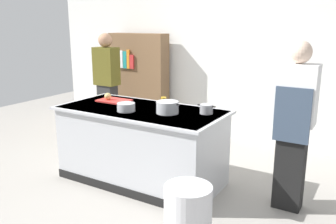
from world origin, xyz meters
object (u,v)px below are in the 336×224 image
object	(u,v)px
bookshelf	(139,82)
person_guest	(107,84)
person_chef	(294,123)
sauce_pan	(206,109)
mixing_bowl	(126,107)
juice_cup	(164,101)
trash_bin	(188,216)
onion	(108,96)
stock_pot	(167,107)

from	to	relation	value
bookshelf	person_guest	bearing A→B (deg)	-98.37
person_chef	person_guest	xyz separation A→B (m)	(-3.11, 0.83, -0.00)
sauce_pan	mixing_bowl	bearing A→B (deg)	-156.12
juice_cup	person_guest	world-z (taller)	person_guest
mixing_bowl	person_chef	bearing A→B (deg)	13.40
mixing_bowl	bookshelf	distance (m)	2.34
mixing_bowl	person_chef	xyz separation A→B (m)	(1.76, 0.42, -0.03)
person_guest	bookshelf	size ratio (longest dim) A/B	1.01
sauce_pan	trash_bin	xyz separation A→B (m)	(0.35, -1.08, -0.67)
sauce_pan	bookshelf	xyz separation A→B (m)	(-2.07, 1.61, -0.10)
trash_bin	onion	bearing A→B (deg)	149.40
mixing_bowl	bookshelf	xyz separation A→B (m)	(-1.24, 1.98, -0.09)
onion	bookshelf	size ratio (longest dim) A/B	0.05
sauce_pan	person_chef	xyz separation A→B (m)	(0.93, 0.05, -0.04)
person_guest	mixing_bowl	bearing A→B (deg)	27.39
stock_pot	sauce_pan	distance (m)	0.43
sauce_pan	bookshelf	bearing A→B (deg)	142.12
stock_pot	person_guest	world-z (taller)	person_guest
juice_cup	trash_bin	distance (m)	1.67
onion	stock_pot	size ratio (longest dim) A/B	0.29
stock_pot	bookshelf	distance (m)	2.49
stock_pot	person_guest	bearing A→B (deg)	148.78
sauce_pan	person_guest	world-z (taller)	person_guest
sauce_pan	mixing_bowl	size ratio (longest dim) A/B	1.03
stock_pot	person_chef	bearing A→B (deg)	11.25
mixing_bowl	trash_bin	xyz separation A→B (m)	(1.18, -0.71, -0.67)
person_guest	bookshelf	distance (m)	0.74
onion	juice_cup	distance (m)	0.75
juice_cup	bookshelf	size ratio (longest dim) A/B	0.06
sauce_pan	juice_cup	size ratio (longest dim) A/B	2.12
person_chef	stock_pot	bearing A→B (deg)	92.19
onion	trash_bin	xyz separation A→B (m)	(1.70, -1.00, -0.69)
sauce_pan	person_chef	distance (m)	0.93
onion	sauce_pan	bearing A→B (deg)	3.12
onion	stock_pot	world-z (taller)	stock_pot
stock_pot	bookshelf	bearing A→B (deg)	132.94
stock_pot	juice_cup	world-z (taller)	stock_pot
stock_pot	bookshelf	size ratio (longest dim) A/B	0.18
person_guest	trash_bin	bearing A→B (deg)	32.46
trash_bin	person_guest	world-z (taller)	person_guest
stock_pot	person_chef	xyz separation A→B (m)	(1.31, 0.26, -0.05)
person_guest	bookshelf	bearing A→B (deg)	151.89
mixing_bowl	trash_bin	size ratio (longest dim) A/B	0.37
juice_cup	person_chef	bearing A→B (deg)	-2.22
mixing_bowl	person_chef	size ratio (longest dim) A/B	0.12
mixing_bowl	bookshelf	world-z (taller)	bookshelf
sauce_pan	person_guest	distance (m)	2.35
onion	trash_bin	size ratio (longest dim) A/B	0.16
stock_pot	trash_bin	xyz separation A→B (m)	(0.72, -0.87, -0.69)
person_chef	onion	bearing A→B (deg)	84.06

